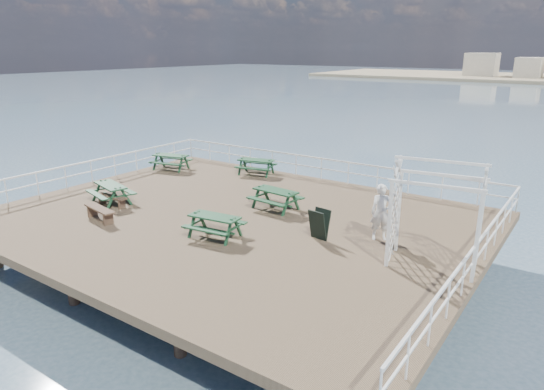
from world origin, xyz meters
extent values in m
cube|color=brown|center=(0.00, 0.00, -0.15)|extent=(18.00, 14.00, 0.30)
plane|color=#456074|center=(0.00, 40.00, -2.00)|extent=(300.00, 300.00, 0.00)
cube|color=beige|center=(-20.00, 132.00, 1.80)|extent=(8.00, 8.00, 6.00)
cube|color=beige|center=(-8.00, 132.00, 1.30)|extent=(6.00, 8.00, 5.00)
cylinder|color=brown|center=(-7.50, 5.50, -1.35)|extent=(0.36, 0.36, 2.10)
cylinder|color=brown|center=(7.50, 5.50, -1.35)|extent=(0.36, 0.36, 2.10)
cube|color=silver|center=(0.00, 6.85, 1.05)|extent=(17.70, 0.07, 0.07)
cube|color=silver|center=(0.00, 6.85, 0.55)|extent=(17.70, 0.05, 0.05)
cylinder|color=silver|center=(-8.85, 6.85, 0.55)|extent=(0.05, 0.05, 1.10)
cube|color=silver|center=(-8.85, 0.00, 1.05)|extent=(0.07, 13.70, 0.07)
cube|color=silver|center=(-8.85, 0.00, 0.55)|extent=(0.05, 13.70, 0.05)
cube|color=silver|center=(8.85, 0.00, 1.05)|extent=(0.07, 13.70, 0.07)
cube|color=silver|center=(8.85, 0.00, 0.55)|extent=(0.05, 13.70, 0.05)
cube|color=#163E25|center=(-7.61, 4.03, 0.76)|extent=(1.98, 1.16, 0.06)
cube|color=#163E25|center=(-7.77, 4.63, 0.46)|extent=(1.86, 0.71, 0.05)
cube|color=#163E25|center=(-7.46, 3.43, 0.46)|extent=(1.86, 0.71, 0.05)
cube|color=#163E25|center=(-8.36, 3.84, 0.44)|extent=(0.45, 1.47, 0.06)
cube|color=#163E25|center=(-6.87, 4.22, 0.44)|extent=(0.45, 1.47, 0.06)
cube|color=#163E25|center=(-8.44, 4.14, 0.39)|extent=(0.21, 0.54, 0.90)
cube|color=#163E25|center=(-8.29, 3.54, 0.39)|extent=(0.21, 0.54, 0.90)
cube|color=#163E25|center=(-6.94, 4.52, 0.39)|extent=(0.21, 0.54, 0.90)
cube|color=#163E25|center=(-6.79, 3.93, 0.39)|extent=(0.21, 0.54, 0.90)
cube|color=#163E25|center=(-7.61, 4.03, 0.26)|extent=(1.62, 0.49, 0.06)
cube|color=#163E25|center=(-3.24, 5.80, 0.75)|extent=(1.94, 1.15, 0.06)
cube|color=#163E25|center=(-3.39, 6.39, 0.46)|extent=(1.82, 0.71, 0.05)
cube|color=#163E25|center=(-3.09, 5.21, 0.46)|extent=(1.82, 0.71, 0.05)
cube|color=#163E25|center=(-3.97, 5.61, 0.43)|extent=(0.45, 1.44, 0.06)
cube|color=#163E25|center=(-2.51, 5.99, 0.43)|extent=(0.45, 1.44, 0.06)
cube|color=#163E25|center=(-4.05, 5.90, 0.38)|extent=(0.21, 0.53, 0.89)
cube|color=#163E25|center=(-3.90, 5.31, 0.38)|extent=(0.21, 0.53, 0.89)
cube|color=#163E25|center=(-2.58, 6.29, 0.38)|extent=(0.21, 0.53, 0.89)
cube|color=#163E25|center=(-2.43, 5.70, 0.38)|extent=(0.21, 0.53, 0.89)
cube|color=#163E25|center=(-3.24, 5.80, 0.25)|extent=(1.59, 0.49, 0.06)
cube|color=#163E25|center=(0.75, 1.76, 0.77)|extent=(1.92, 0.87, 0.06)
cube|color=#163E25|center=(0.80, 2.38, 0.47)|extent=(1.88, 0.41, 0.05)
cube|color=#163E25|center=(0.70, 1.14, 0.47)|extent=(1.88, 0.41, 0.05)
cube|color=#163E25|center=(-0.02, 1.82, 0.45)|extent=(0.20, 1.50, 0.06)
cube|color=#163E25|center=(1.52, 1.70, 0.45)|extent=(0.20, 1.50, 0.06)
cube|color=#163E25|center=(0.00, 2.13, 0.39)|extent=(0.13, 0.54, 0.91)
cube|color=#163E25|center=(-0.05, 1.51, 0.39)|extent=(0.13, 0.54, 0.91)
cube|color=#163E25|center=(1.55, 2.01, 0.39)|extent=(0.13, 0.54, 0.91)
cube|color=#163E25|center=(1.50, 1.39, 0.39)|extent=(0.13, 0.54, 0.91)
cube|color=#163E25|center=(0.75, 1.76, 0.26)|extent=(1.66, 0.22, 0.06)
cube|color=#163E25|center=(-5.39, -1.52, 0.76)|extent=(1.97, 1.18, 0.06)
cube|color=#163E25|center=(-5.23, -0.92, 0.46)|extent=(1.85, 0.73, 0.05)
cube|color=#163E25|center=(-5.55, -2.11, 0.46)|extent=(1.85, 0.73, 0.05)
cube|color=#163E25|center=(-6.13, -1.32, 0.44)|extent=(0.47, 1.46, 0.06)
cube|color=#163E25|center=(-4.64, -1.72, 0.44)|extent=(0.47, 1.46, 0.06)
cube|color=#163E25|center=(-6.05, -1.02, 0.39)|extent=(0.22, 0.53, 0.90)
cube|color=#163E25|center=(-6.21, -1.61, 0.39)|extent=(0.22, 0.53, 0.90)
cube|color=#163E25|center=(-4.56, -1.42, 0.39)|extent=(0.22, 0.53, 0.90)
cube|color=#163E25|center=(-4.73, -2.02, 0.39)|extent=(0.22, 0.53, 0.90)
cube|color=#163E25|center=(-5.39, -1.52, 0.26)|extent=(1.61, 0.51, 0.06)
cube|color=#163E25|center=(0.75, -1.94, 0.74)|extent=(1.86, 0.91, 0.06)
cube|color=#163E25|center=(0.68, -1.35, 0.45)|extent=(1.81, 0.47, 0.05)
cube|color=#163E25|center=(0.82, -2.53, 0.45)|extent=(1.81, 0.47, 0.05)
cube|color=#163E25|center=(0.01, -2.03, 0.43)|extent=(0.26, 1.44, 0.06)
cube|color=#163E25|center=(1.49, -1.85, 0.43)|extent=(0.26, 1.44, 0.06)
cube|color=#163E25|center=(-0.03, -1.73, 0.38)|extent=(0.14, 0.52, 0.87)
cube|color=#163E25|center=(0.05, -2.33, 0.38)|extent=(0.14, 0.52, 0.87)
cube|color=#163E25|center=(1.45, -1.55, 0.38)|extent=(0.14, 0.52, 0.87)
cube|color=#163E25|center=(1.53, -2.14, 0.38)|extent=(0.14, 0.52, 0.87)
cube|color=#163E25|center=(0.75, -1.94, 0.25)|extent=(1.59, 0.28, 0.06)
cube|color=brown|center=(-4.96, -1.83, 0.41)|extent=(1.55, 0.48, 0.06)
cube|color=brown|center=(-5.54, -1.88, 0.19)|extent=(0.10, 0.33, 0.38)
cube|color=brown|center=(-4.39, -1.79, 0.19)|extent=(0.10, 0.33, 0.38)
cube|color=brown|center=(-3.91, -3.17, 0.47)|extent=(1.78, 0.71, 0.06)
cube|color=brown|center=(-4.55, -3.06, 0.22)|extent=(0.15, 0.38, 0.43)
cube|color=brown|center=(-3.27, -3.29, 0.22)|extent=(0.15, 0.38, 0.43)
cube|color=silver|center=(6.52, -0.77, 1.30)|extent=(0.11, 0.11, 2.61)
cube|color=silver|center=(6.32, 0.52, 1.30)|extent=(0.11, 0.11, 2.61)
cube|color=silver|center=(8.88, -0.40, 1.30)|extent=(0.11, 0.11, 2.61)
cube|color=silver|center=(8.68, 0.89, 1.30)|extent=(0.11, 0.11, 2.61)
cube|color=silver|center=(7.70, -0.58, 2.65)|extent=(2.59, 0.49, 0.09)
cube|color=silver|center=(7.50, 0.71, 2.65)|extent=(2.59, 0.49, 0.09)
cube|color=silver|center=(7.60, 0.06, 3.21)|extent=(2.59, 0.48, 0.08)
cube|color=black|center=(3.78, -0.16, 0.52)|extent=(0.68, 0.35, 1.06)
cube|color=black|center=(3.81, 0.06, 0.52)|extent=(0.68, 0.35, 1.06)
imported|color=silver|center=(5.51, 1.13, 0.97)|extent=(0.84, 0.78, 1.93)
camera|label=1|loc=(11.31, -13.63, 6.29)|focal=32.00mm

